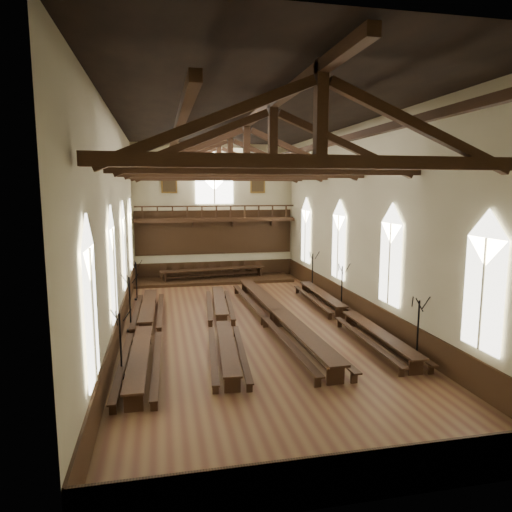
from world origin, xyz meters
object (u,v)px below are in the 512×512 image
at_px(high_table, 213,270).
at_px(candelabrum_left_far, 137,288).
at_px(refectory_row_b, 223,321).
at_px(candelabrum_left_near, 121,357).
at_px(candelabrum_left_mid, 130,314).
at_px(refectory_row_d, 346,313).
at_px(dais, 214,280).
at_px(refectory_row_a, 145,328).
at_px(candelabrum_right_far, 312,280).
at_px(refectory_row_c, 278,314).
at_px(candelabrum_right_near, 417,343).
at_px(candelabrum_right_mid, 341,297).

relative_size(high_table, candelabrum_left_far, 3.14).
bearing_deg(refectory_row_b, candelabrum_left_near, -133.19).
xyz_separation_m(candelabrum_left_near, candelabrum_left_mid, (0.00, 5.49, 0.08)).
distance_m(refectory_row_d, dais, 12.95).
bearing_deg(refectory_row_a, candelabrum_right_far, 35.63).
relative_size(refectory_row_c, candelabrum_right_near, 5.71).
xyz_separation_m(refectory_row_d, candelabrum_left_mid, (-10.55, 0.76, 0.33)).
xyz_separation_m(refectory_row_d, high_table, (-5.33, 11.79, 0.30)).
xyz_separation_m(refectory_row_b, candelabrum_left_mid, (-4.29, 0.92, 0.35)).
height_order(refectory_row_d, high_table, high_table).
bearing_deg(dais, refectory_row_d, -65.68).
bearing_deg(refectory_row_b, candelabrum_right_far, 45.72).
relative_size(candelabrum_left_near, candelabrum_right_near, 0.96).
height_order(high_table, candelabrum_left_far, candelabrum_left_far).
relative_size(high_table, candelabrum_right_far, 2.85).
bearing_deg(dais, refectory_row_c, -80.90).
bearing_deg(refectory_row_c, candelabrum_left_far, 136.13).
bearing_deg(candelabrum_left_mid, candelabrum_right_near, -29.89).
height_order(candelabrum_right_near, candelabrum_right_mid, candelabrum_right_mid).
height_order(high_table, candelabrum_left_mid, candelabrum_left_mid).
height_order(refectory_row_b, candelabrum_left_mid, candelabrum_left_mid).
distance_m(refectory_row_d, candelabrum_left_mid, 10.58).
bearing_deg(candelabrum_left_far, refectory_row_d, -33.83).
bearing_deg(candelabrum_left_far, candelabrum_right_mid, -24.90).
height_order(dais, candelabrum_left_far, candelabrum_left_far).
bearing_deg(candelabrum_left_near, high_table, 72.47).
height_order(refectory_row_b, refectory_row_d, refectory_row_d).
bearing_deg(candelabrum_left_near, dais, 72.47).
height_order(candelabrum_left_far, candelabrum_right_near, candelabrum_right_near).
bearing_deg(candelabrum_right_far, refectory_row_d, -94.61).
xyz_separation_m(refectory_row_c, candelabrum_right_mid, (4.04, 1.64, 0.23)).
bearing_deg(dais, high_table, 0.00).
relative_size(refectory_row_a, high_table, 1.85).
relative_size(refectory_row_a, refectory_row_c, 0.95).
bearing_deg(high_table, refectory_row_b, -94.46).
xyz_separation_m(refectory_row_a, candelabrum_left_near, (-0.70, -4.10, 0.23)).
distance_m(refectory_row_d, candelabrum_left_far, 12.70).
bearing_deg(candelabrum_left_far, refectory_row_b, -59.36).
bearing_deg(candelabrum_right_near, dais, 108.66).
xyz_separation_m(refectory_row_a, refectory_row_b, (3.59, 0.47, -0.04)).
xyz_separation_m(refectory_row_d, candelabrum_right_near, (0.55, -5.62, 0.28)).
height_order(high_table, candelabrum_right_far, candelabrum_right_far).
bearing_deg(candelabrum_right_far, refectory_row_b, -134.28).
bearing_deg(candelabrum_right_far, candelabrum_left_mid, -151.36).
bearing_deg(dais, candelabrum_left_mid, -115.32).
relative_size(refectory_row_b, candelabrum_right_mid, 5.12).
bearing_deg(candelabrum_right_far, candelabrum_right_near, -90.00).
xyz_separation_m(refectory_row_a, candelabrum_right_near, (10.40, -4.99, 0.27)).
distance_m(high_table, candelabrum_right_mid, 11.49).
bearing_deg(refectory_row_c, refectory_row_d, -4.63).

